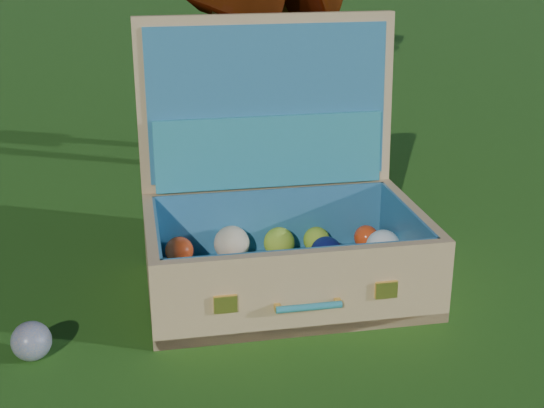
{
  "coord_description": "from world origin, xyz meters",
  "views": [
    {
      "loc": [
        -0.72,
        -1.35,
        0.76
      ],
      "look_at": [
        -0.13,
        0.1,
        0.18
      ],
      "focal_mm": 50.0,
      "sensor_mm": 36.0,
      "label": 1
    }
  ],
  "objects": [
    {
      "name": "ground",
      "position": [
        0.0,
        0.0,
        0.0
      ],
      "size": [
        60.0,
        60.0,
        0.0
      ],
      "primitive_type": "plane",
      "color": "#215114",
      "rests_on": "ground"
    },
    {
      "name": "stray_ball",
      "position": [
        -0.67,
        -0.05,
        0.04
      ],
      "size": [
        0.07,
        0.07,
        0.07
      ],
      "primitive_type": "sphere",
      "color": "#395794",
      "rests_on": "ground"
    },
    {
      "name": "suitcase",
      "position": [
        -0.11,
        0.1,
        0.16
      ],
      "size": [
        0.67,
        0.56,
        0.57
      ],
      "rotation": [
        0.0,
        0.0,
        -0.2
      ],
      "color": "tan",
      "rests_on": "ground"
    }
  ]
}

